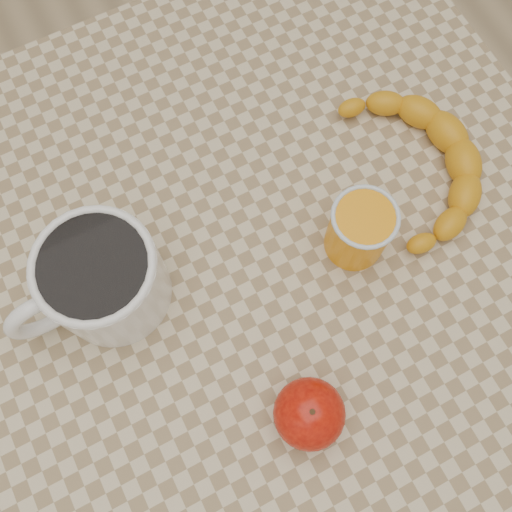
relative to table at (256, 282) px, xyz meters
name	(u,v)px	position (x,y,z in m)	size (l,w,h in m)	color
ground	(256,358)	(0.00, 0.00, -0.66)	(3.00, 3.00, 0.00)	tan
table	(256,282)	(0.00, 0.00, 0.00)	(0.80, 0.80, 0.75)	beige
coffee_mug	(100,280)	(-0.16, 0.04, 0.14)	(0.18, 0.13, 0.11)	white
orange_juice_glass	(359,230)	(0.11, -0.03, 0.13)	(0.07, 0.07, 0.08)	orange
apple	(309,414)	(-0.03, -0.17, 0.12)	(0.09, 0.09, 0.07)	#900A04
banana	(418,165)	(0.22, 0.01, 0.11)	(0.24, 0.29, 0.04)	orange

